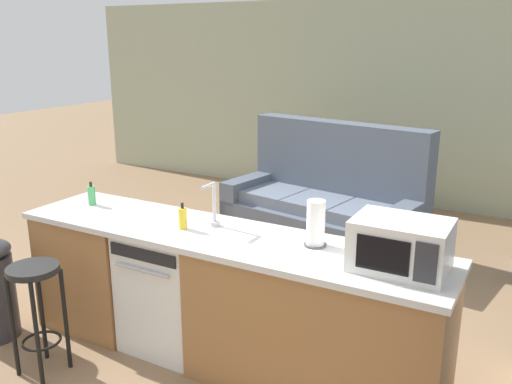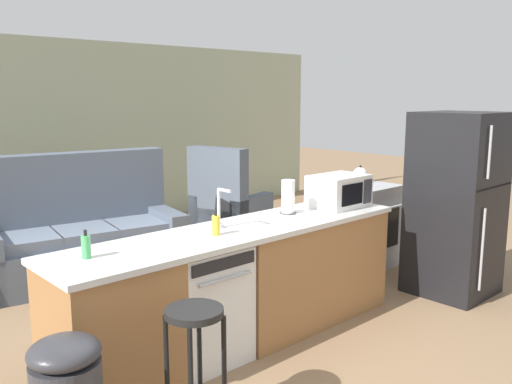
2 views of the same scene
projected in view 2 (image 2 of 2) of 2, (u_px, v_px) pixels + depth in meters
ground_plane at (226, 347)px, 4.06m from camera, size 24.00×24.00×0.00m
wall_back at (38, 139)px, 7.07m from camera, size 10.00×0.06×2.60m
kitchen_counter at (250, 287)px, 4.15m from camera, size 2.94×0.66×0.90m
dishwasher at (198, 303)px, 3.82m from camera, size 0.58×0.61×0.84m
stove_range at (359, 226)px, 5.95m from camera, size 0.76×0.68×0.90m
refrigerator at (456, 204)px, 5.08m from camera, size 0.72×0.73×1.72m
microwave at (339, 191)px, 4.74m from camera, size 0.50×0.37×0.28m
sink_faucet at (220, 211)px, 3.97m from camera, size 0.07×0.18×0.30m
paper_towel_roll at (288, 197)px, 4.46m from camera, size 0.14×0.14×0.28m
soap_bottle at (216, 225)px, 3.79m from camera, size 0.06×0.06×0.18m
dish_soap_bottle at (86, 247)px, 3.25m from camera, size 0.06×0.06×0.18m
kettle at (360, 175)px, 6.06m from camera, size 0.21×0.17×0.19m
bar_stool at (195, 344)px, 2.94m from camera, size 0.32×0.32×0.74m
couch at (80, 238)px, 5.66m from camera, size 2.12×1.22×1.27m
armchair at (227, 210)px, 7.25m from camera, size 0.98×1.02×1.20m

